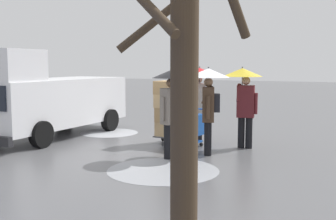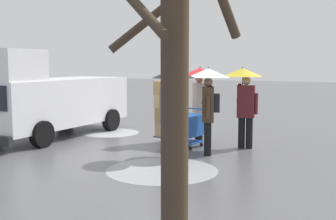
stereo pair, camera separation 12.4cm
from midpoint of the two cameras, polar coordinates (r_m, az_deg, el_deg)
The scene contains 11 objects.
ground_plane at distance 11.18m, azimuth -1.27°, elevation -5.22°, with size 90.00×90.00×0.00m, color #5B5B5E.
slush_patch_near_cluster at distance 8.95m, azimuth -1.06°, elevation -8.10°, with size 2.35×2.35×0.01m, color #999BA0.
slush_patch_under_van at distance 13.82m, azimuth -8.18°, elevation -3.05°, with size 1.85×1.85×0.01m, color #ADAFB5.
cargo_van_parked_right at distance 13.27m, azimuth -16.21°, elevation 1.50°, with size 2.23×5.36×2.60m.
shopping_cart_vendor at distance 11.25m, azimuth 2.54°, elevation -2.20°, with size 0.63×0.87×1.04m.
hand_dolly_boxes at distance 11.72m, azimuth -0.62°, elevation 0.27°, with size 0.54×0.72×1.75m.
pedestrian_pink_side at distance 9.85m, azimuth 0.27°, elevation 2.55°, with size 1.04×1.04×2.15m.
pedestrian_black_side at distance 12.06m, azimuth 3.91°, elevation 3.21°, with size 1.04×1.04×2.15m.
pedestrian_white_side at distance 11.23m, azimuth 9.86°, elevation 2.91°, with size 1.04×1.04×2.15m.
pedestrian_far_side at distance 10.32m, azimuth 5.16°, elevation 2.61°, with size 1.04×1.04×2.15m.
bare_tree_near at distance 3.61m, azimuth 1.22°, elevation 0.44°, with size 1.29×1.29×3.56m.
Camera 1 is at (-5.09, 9.70, 2.22)m, focal length 45.23 mm.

